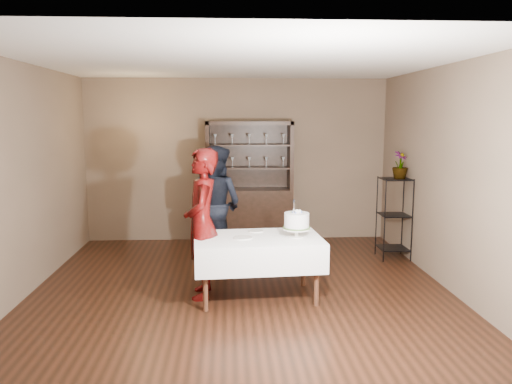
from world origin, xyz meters
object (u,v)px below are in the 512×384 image
man (216,205)px  plant_etagere (394,215)px  cake (297,222)px  cake_table (258,251)px  potted_plant (400,165)px  woman (202,224)px  china_hutch (249,203)px

man → plant_etagere: bearing=-143.7°
cake → cake_table: bearing=178.2°
cake_table → cake: cake is taller
plant_etagere → potted_plant: bearing=-44.1°
cake → potted_plant: 2.32m
cake_table → potted_plant: (2.14, 1.48, 0.84)m
woman → potted_plant: 3.15m
cake_table → potted_plant: size_ratio=3.77×
potted_plant → cake: bearing=-138.6°
woman → china_hutch: bearing=163.4°
plant_etagere → woman: (-2.73, -1.43, 0.21)m
plant_etagere → cake_table: size_ratio=0.80×
plant_etagere → man: (-2.61, -0.08, 0.19)m
china_hutch → cake_table: (-0.01, -2.58, -0.12)m
potted_plant → man: bearing=-179.3°
china_hutch → potted_plant: size_ratio=5.03×
woman → cake: 1.08m
china_hutch → cake_table: bearing=-90.3°
man → cake: man is taller
man → potted_plant: 2.71m
man → potted_plant: size_ratio=4.23×
cake → potted_plant: (1.70, 1.50, 0.49)m
china_hutch → cake: bearing=-80.6°
woman → man: 1.36m
china_hutch → plant_etagere: bearing=-26.8°
china_hutch → man: size_ratio=1.19×
potted_plant → plant_etagere: bearing=135.9°
man → potted_plant: bearing=-144.6°
china_hutch → cake: size_ratio=4.58×
china_hutch → plant_etagere: size_ratio=1.67×
china_hutch → cake_table: size_ratio=1.34×
woman → cake: size_ratio=3.95×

